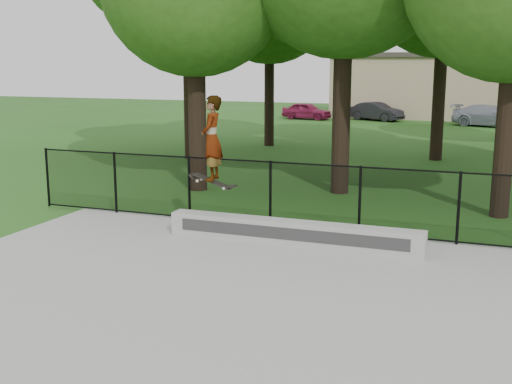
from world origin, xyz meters
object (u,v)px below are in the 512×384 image
Objects in this scene: car_a at (307,111)px; skater_airborne at (212,140)px; grind_ledge at (292,233)px; car_b at (376,111)px; car_c at (490,116)px.

skater_airborne is (6.23, -28.73, 1.57)m from car_a.
grind_ledge is 29.78m from car_a.
car_c reaches higher than car_b.
grind_ledge is at bearing -169.54° from car_c.
skater_airborne is at bearing -158.18° from car_a.
grind_ledge is 2.51m from skater_airborne.
car_b is at bearing 93.83° from car_c.
car_c reaches higher than car_a.
car_c is at bearing -85.38° from car_a.
skater_airborne is at bearing -152.62° from car_b.
car_c is (11.32, -0.99, 0.07)m from car_a.
car_b is 7.09m from car_c.
car_a is (-7.96, 28.69, 0.25)m from grind_ledge.
car_c is at bearing 79.60° from skater_airborne.
grind_ledge is at bearing -154.90° from car_a.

